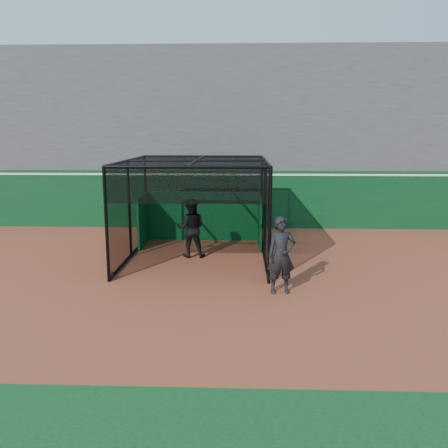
{
  "coord_description": "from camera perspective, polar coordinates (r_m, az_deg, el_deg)",
  "views": [
    {
      "loc": [
        1.28,
        -12.13,
        4.16
      ],
      "look_at": [
        0.76,
        2.0,
        1.4
      ],
      "focal_mm": 38.0,
      "sensor_mm": 36.0,
      "label": 1
    }
  ],
  "objects": [
    {
      "name": "outfield_wall",
      "position": [
        20.87,
        -1.42,
        3.13
      ],
      "size": [
        50.0,
        0.5,
        2.5
      ],
      "color": "#0A3B1A",
      "rests_on": "ground"
    },
    {
      "name": "ground",
      "position": [
        12.89,
        -3.72,
        -7.81
      ],
      "size": [
        120.0,
        120.0,
        0.0
      ],
      "primitive_type": "plane",
      "color": "#99472C",
      "rests_on": "ground"
    },
    {
      "name": "batter",
      "position": [
        15.91,
        -4.0,
        -0.49
      ],
      "size": [
        1.0,
        0.8,
        1.98
      ],
      "primitive_type": "imported",
      "rotation": [
        0.0,
        0.0,
        3.2
      ],
      "color": "black",
      "rests_on": "ground"
    },
    {
      "name": "grandstand",
      "position": [
        24.44,
        -0.91,
        11.78
      ],
      "size": [
        50.0,
        7.85,
        8.95
      ],
      "color": "#4C4C4F",
      "rests_on": "ground"
    },
    {
      "name": "on_deck_player",
      "position": [
        12.38,
        6.91,
        -3.77
      ],
      "size": [
        0.81,
        0.6,
        2.03
      ],
      "color": "black",
      "rests_on": "ground"
    },
    {
      "name": "batting_cage",
      "position": [
        15.71,
        -3.28,
        1.69
      ],
      "size": [
        4.6,
        5.55,
        3.23
      ],
      "color": "black",
      "rests_on": "ground"
    }
  ]
}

